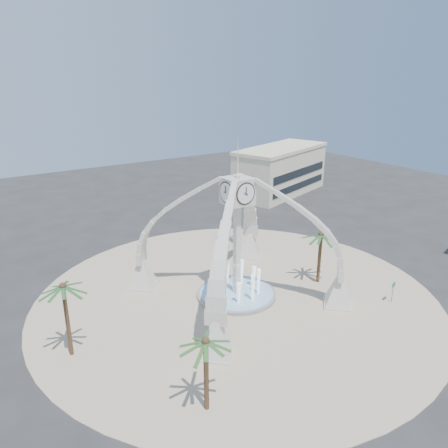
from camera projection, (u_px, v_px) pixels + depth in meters
ground at (236, 296)px, 44.29m from camera, size 140.00×140.00×0.00m
plaza at (236, 296)px, 44.28m from camera, size 40.00×40.00×0.06m
clock_tower at (237, 236)px, 42.15m from camera, size 17.94×17.94×16.30m
fountain at (236, 293)px, 44.20m from camera, size 8.00×8.00×3.62m
building_ne at (281, 170)px, 80.60m from camera, size 21.87×14.17×8.60m
palm_east at (321, 235)px, 45.42m from camera, size 5.02×5.02×6.28m
palm_west at (63, 288)px, 33.13m from camera, size 4.37×4.37×6.81m
palm_north at (239, 201)px, 55.32m from camera, size 4.65×4.65×6.80m
palm_south at (206, 342)px, 27.75m from camera, size 4.00×4.00×6.01m
street_sign at (393, 288)px, 42.52m from camera, size 0.83×0.22×2.30m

